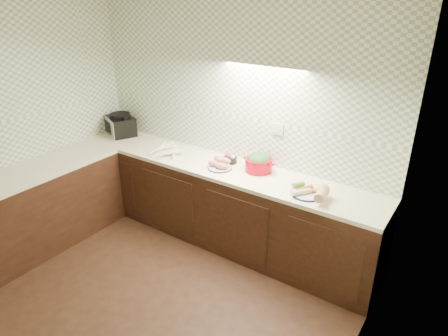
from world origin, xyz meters
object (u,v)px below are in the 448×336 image
Objects in this scene: dutch_oven at (259,162)px; veg_plate at (314,191)px; sweet_potato_plate at (220,164)px; parsnip_pile at (170,151)px; onion_bowl at (230,159)px; toaster_oven at (120,125)px.

dutch_oven reaches higher than veg_plate.
veg_plate is at bearing -1.31° from sweet_potato_plate.
sweet_potato_plate is (0.70, -0.01, 0.01)m from parsnip_pile.
onion_bowl is 0.41× the size of veg_plate.
dutch_oven is (1.06, 0.15, 0.06)m from parsnip_pile.
parsnip_pile is 1.75m from veg_plate.
toaster_oven reaches higher than veg_plate.
sweet_potato_plate is 0.17m from onion_bowl.
veg_plate is (0.69, -0.19, -0.05)m from dutch_oven.
veg_plate reaches higher than onion_bowl.
toaster_oven reaches higher than onion_bowl.
onion_bowl is at bearing 25.60° from toaster_oven.
onion_bowl is at bearing -174.55° from dutch_oven.
dutch_oven is (0.36, 0.17, 0.05)m from sweet_potato_plate.
parsnip_pile is at bearing 178.85° from sweet_potato_plate.
dutch_oven reaches higher than onion_bowl.
toaster_oven is 1.28× the size of veg_plate.
sweet_potato_plate and onion_bowl have the same top height.
toaster_oven reaches higher than parsnip_pile.
parsnip_pile is 1.23× the size of veg_plate.
sweet_potato_plate is 1.05m from veg_plate.
onion_bowl is 1.07m from veg_plate.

